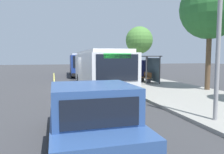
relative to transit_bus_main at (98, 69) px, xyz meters
The scene contains 13 objects.
ground_plane 2.17m from the transit_bus_main, 135.69° to the right, with size 120.00×120.00×0.00m, color #38383A.
sidewalk_curb 5.33m from the transit_bus_main, 101.69° to the left, with size 44.00×6.40×0.15m, color gray.
lane_stripe_center 3.74m from the transit_bus_main, 107.84° to the right, with size 36.00×0.14×0.01m, color #E0D64C.
transit_bus_main is the anchor object (origin of this frame).
transit_bus_second 13.45m from the transit_bus_main, behind, with size 10.33×3.15×2.95m.
pickup_truck 10.62m from the transit_bus_main, 12.90° to the right, with size 5.41×2.06×1.85m.
bus_shelter 5.88m from the transit_bus_main, 116.14° to the left, with size 2.90×1.60×2.48m.
waiting_bench 5.78m from the transit_bus_main, 116.39° to the left, with size 1.60×0.48×0.95m.
route_sign_post 2.69m from the transit_bus_main, 84.00° to the left, with size 0.44×0.08×2.80m.
pedestrian_commuter 2.98m from the transit_bus_main, 90.14° to the left, with size 0.24×0.40×1.69m.
street_tree_near_shelter 11.11m from the transit_bus_main, 141.00° to the left, with size 3.24×3.24×6.01m.
street_tree_upstreet 9.12m from the transit_bus_main, 69.60° to the left, with size 4.25×4.25×7.89m.
utility_pole 9.90m from the transit_bus_main, 15.36° to the left, with size 0.16×0.16×6.40m, color gray.
Camera 1 is at (17.10, -2.25, 2.50)m, focal length 34.68 mm.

